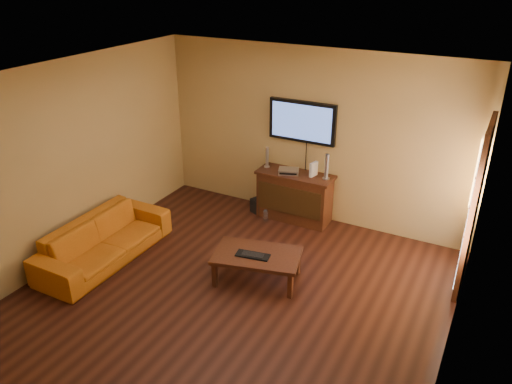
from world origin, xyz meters
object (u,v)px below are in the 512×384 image
Objects in this scene: sofa at (103,234)px; speaker_left at (267,158)px; television at (302,122)px; coffee_table at (257,257)px; game_console at (314,169)px; keyboard at (253,255)px; bottle at (266,215)px; speaker_right at (327,168)px; av_receiver at (289,171)px; subwoofer at (260,205)px; media_console at (294,196)px.

sofa is 2.76m from speaker_left.
television is 0.53× the size of sofa.
game_console is (0.01, 1.83, 0.55)m from coffee_table.
bottle is at bearing 111.31° from keyboard.
speaker_right is at bearing -17.43° from television.
speaker_left is (-0.78, 1.82, 0.59)m from coffee_table.
sofa is 6.48× the size of av_receiver.
speaker_left is 2.11m from keyboard.
television is 3.20× the size of speaker_left.
speaker_left is 0.44m from av_receiver.
av_receiver is at bearing -114.19° from television.
television is 2.37× the size of keyboard.
speaker_left is at bearing 180.00° from speaker_right.
bottle is at bearing -127.43° from television.
sofa reaches higher than subwoofer.
keyboard reaches higher than subwoofer.
sofa is (-1.85, -2.32, -0.00)m from media_console.
media_console is at bearing -90.00° from television.
bottle is (-0.86, -0.32, -0.88)m from speaker_right.
media_console is 0.60× the size of sofa.
game_console reaches higher than coffee_table.
sofa is 2.91m from av_receiver.
coffee_table is 2.18m from sofa.
game_console is 1.17m from subwoofer.
subwoofer is at bearing 133.84° from bottle.
speaker_left is 1.01m from speaker_right.
av_receiver is (-0.37, 1.75, 0.48)m from coffee_table.
coffee_table is 6.01× the size of bottle.
television is at bearing 96.79° from keyboard.
coffee_table is 3.08× the size of speaker_right.
keyboard is at bearing -110.42° from coffee_table.
television reaches higher than bottle.
game_console is at bearing 27.04° from bottle.
television is at bearing 90.00° from media_console.
game_console reaches higher than media_console.
av_receiver is (-0.59, -0.07, -0.15)m from speaker_right.
media_console is 1.87m from keyboard.
speaker_right reaches higher than sofa.
av_receiver is 0.68× the size of keyboard.
bottle is at bearing -65.66° from speaker_left.
speaker_right reaches higher than coffee_table.
coffee_table is 1.65m from bottle.
bottle is (0.22, -0.23, -0.02)m from subwoofer.
media_console is at bearing -4.28° from speaker_left.
sofa is at bearing -147.80° from av_receiver.
speaker_left is (1.33, 2.36, 0.55)m from sofa.
game_console is at bearing 89.61° from coffee_table.
sofa is 2.53m from bottle.
game_console is at bearing -27.76° from television.
speaker_left is (-0.51, 0.04, 0.55)m from media_console.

